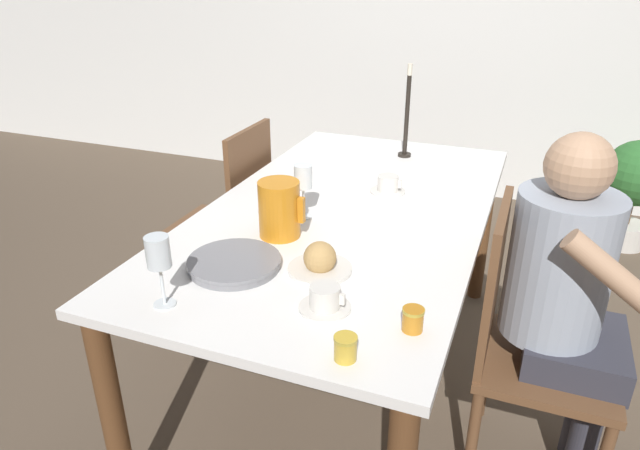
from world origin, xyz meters
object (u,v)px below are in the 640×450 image
at_px(person_seated, 567,289).
at_px(jam_jar_amber, 345,347).
at_px(bread_plate, 320,261).
at_px(teacup_near_person, 325,299).
at_px(teacup_across, 388,185).
at_px(jam_jar_red, 413,318).
at_px(serving_tray, 234,263).
at_px(wine_glass_water, 303,179).
at_px(candlestick_tall, 407,120).
at_px(potted_plant, 636,182).
at_px(red_pitcher, 279,209).
at_px(wine_glass_juice, 158,256).
at_px(chair_person_side, 525,342).
at_px(chair_opposite, 230,220).

relative_size(person_seated, jam_jar_amber, 19.39).
bearing_deg(bread_plate, person_seated, 23.06).
bearing_deg(teacup_near_person, teacup_across, 94.32).
bearing_deg(jam_jar_red, serving_tray, 168.31).
height_order(wine_glass_water, candlestick_tall, candlestick_tall).
bearing_deg(wine_glass_water, potted_plant, 55.57).
distance_m(person_seated, candlestick_tall, 1.14).
bearing_deg(potted_plant, red_pitcher, -122.59).
distance_m(wine_glass_juice, serving_tray, 0.29).
distance_m(teacup_across, potted_plant, 1.96).
relative_size(wine_glass_juice, bread_plate, 1.06).
height_order(red_pitcher, bread_plate, red_pitcher).
bearing_deg(candlestick_tall, jam_jar_red, -75.51).
bearing_deg(jam_jar_amber, bread_plate, 119.45).
distance_m(wine_glass_water, jam_jar_red, 0.74).
distance_m(chair_person_side, jam_jar_amber, 0.80).
height_order(candlestick_tall, potted_plant, candlestick_tall).
bearing_deg(teacup_across, bread_plate, -91.72).
height_order(chair_opposite, teacup_across, chair_opposite).
xyz_separation_m(wine_glass_juice, teacup_near_person, (0.40, 0.14, -0.12)).
relative_size(chair_person_side, teacup_near_person, 6.84).
distance_m(teacup_near_person, jam_jar_amber, 0.21).
distance_m(wine_glass_water, bread_plate, 0.40).
bearing_deg(jam_jar_red, candlestick_tall, 104.49).
xyz_separation_m(wine_glass_juice, jam_jar_amber, (0.52, -0.04, -0.11)).
distance_m(person_seated, wine_glass_juice, 1.19).
bearing_deg(candlestick_tall, chair_person_side, -54.63).
xyz_separation_m(bread_plate, potted_plant, (1.12, 2.25, -0.39)).
bearing_deg(jam_jar_red, teacup_across, 108.93).
bearing_deg(candlestick_tall, red_pitcher, -100.69).
bearing_deg(chair_opposite, red_pitcher, -137.07).
height_order(wine_glass_water, teacup_near_person, wine_glass_water).
distance_m(chair_person_side, red_pitcher, 0.89).
distance_m(teacup_near_person, potted_plant, 2.67).
bearing_deg(teacup_across, chair_opposite, 174.32).
relative_size(person_seated, potted_plant, 1.78).
distance_m(wine_glass_water, teacup_near_person, 0.60).
xyz_separation_m(chair_opposite, red_pitcher, (0.54, -0.58, 0.37)).
relative_size(teacup_near_person, potted_plant, 0.21).
height_order(teacup_near_person, jam_jar_red, teacup_near_person).
height_order(teacup_near_person, potted_plant, teacup_near_person).
xyz_separation_m(wine_glass_juice, bread_plate, (0.31, 0.32, -0.11)).
bearing_deg(bread_plate, jam_jar_red, -30.99).
distance_m(teacup_near_person, serving_tray, 0.34).
distance_m(chair_opposite, candlestick_tall, 0.94).
bearing_deg(potted_plant, jam_jar_amber, -109.38).
height_order(wine_glass_juice, jam_jar_amber, wine_glass_juice).
xyz_separation_m(person_seated, wine_glass_juice, (-1.00, -0.61, 0.22)).
distance_m(red_pitcher, jam_jar_amber, 0.67).
relative_size(chair_opposite, jam_jar_amber, 15.51).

